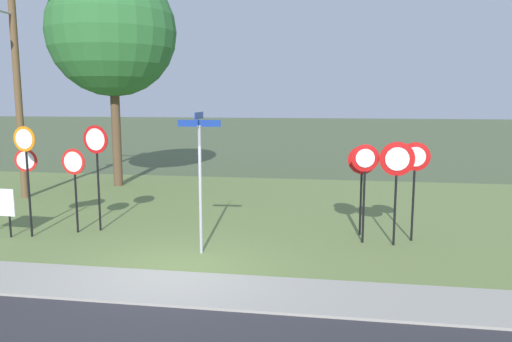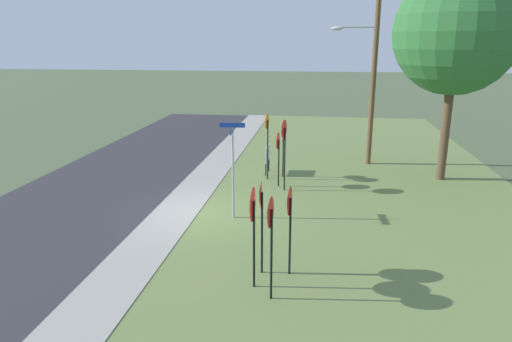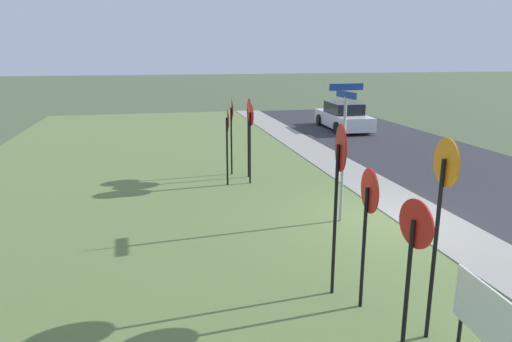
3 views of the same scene
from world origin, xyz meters
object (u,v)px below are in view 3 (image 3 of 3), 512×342
object	(u,v)px
stop_sign_near_left	(442,200)
stop_sign_far_left	(368,209)
parked_sedan_distant	(343,117)
yield_sign_far_right	(251,125)
stop_sign_far_center	(339,173)
yield_sign_far_left	(228,128)
street_name_post	(344,142)
stop_sign_near_right	(413,250)
yield_sign_near_left	(249,119)
yield_sign_near_right	(232,118)
notice_board	(482,316)

from	to	relation	value
stop_sign_near_left	stop_sign_far_left	distance (m)	1.18
parked_sedan_distant	yield_sign_far_right	bearing A→B (deg)	146.02
stop_sign_far_center	yield_sign_far_right	distance (m)	6.89
yield_sign_far_left	street_name_post	bearing A→B (deg)	-144.68
parked_sedan_distant	stop_sign_far_left	bearing A→B (deg)	160.61
yield_sign_far_right	street_name_post	distance (m)	3.95
stop_sign_near_right	yield_sign_far_left	xyz separation A→B (m)	(8.74, 0.87, 0.16)
stop_sign_far_center	yield_sign_far_right	world-z (taller)	stop_sign_far_center
stop_sign_near_right	stop_sign_far_center	bearing A→B (deg)	-1.69
yield_sign_near_left	yield_sign_near_right	size ratio (longest dim) A/B	1.02
stop_sign_near_right	notice_board	size ratio (longest dim) A/B	1.75
stop_sign_near_left	stop_sign_near_right	bearing A→B (deg)	131.12
stop_sign_near_left	yield_sign_near_left	bearing A→B (deg)	11.06
yield_sign_near_right	stop_sign_near_right	bearing A→B (deg)	-171.06
yield_sign_near_left	yield_sign_far_left	bearing A→B (deg)	134.82
stop_sign_near_right	parked_sedan_distant	world-z (taller)	stop_sign_near_right
yield_sign_near_right	parked_sedan_distant	size ratio (longest dim) A/B	0.53
yield_sign_far_left	stop_sign_far_center	bearing A→B (deg)	-168.86
stop_sign_near_right	yield_sign_far_left	distance (m)	8.78
yield_sign_far_left	parked_sedan_distant	world-z (taller)	yield_sign_far_left
yield_sign_far_right	stop_sign_near_right	bearing A→B (deg)	177.61
stop_sign_near_left	street_name_post	xyz separation A→B (m)	(4.65, -0.60, -0.12)
yield_sign_far_left	street_name_post	xyz separation A→B (m)	(-3.66, -2.09, 0.17)
stop_sign_near_left	stop_sign_far_left	bearing A→B (deg)	36.60
stop_sign_far_center	notice_board	xyz separation A→B (m)	(-2.34, -0.91, -1.22)
stop_sign_near_right	yield_sign_far_right	world-z (taller)	yield_sign_far_right
yield_sign_near_right	parked_sedan_distant	world-z (taller)	yield_sign_near_right
yield_sign_far_left	notice_board	size ratio (longest dim) A/B	1.85
street_name_post	parked_sedan_distant	distance (m)	14.32
stop_sign_far_left	yield_sign_far_right	distance (m)	7.39
stop_sign_far_center	yield_sign_near_right	bearing A→B (deg)	12.47
stop_sign_far_left	street_name_post	xyz separation A→B (m)	(3.69, -1.15, 0.29)
yield_sign_far_left	yield_sign_far_right	xyz separation A→B (m)	(0.03, -0.70, 0.07)
yield_sign_far_left	notice_board	bearing A→B (deg)	-164.66
stop_sign_near_right	parked_sedan_distant	xyz separation A→B (m)	(18.22, -6.75, -0.95)
stop_sign_far_left	stop_sign_near_left	bearing A→B (deg)	-145.23
stop_sign_far_left	yield_sign_near_right	size ratio (longest dim) A/B	0.90
notice_board	parked_sedan_distant	world-z (taller)	parked_sedan_distant
stop_sign_far_left	yield_sign_near_left	bearing A→B (deg)	5.85
notice_board	parked_sedan_distant	bearing A→B (deg)	-14.15
stop_sign_near_right	yield_sign_near_left	size ratio (longest dim) A/B	0.87
stop_sign_near_left	parked_sedan_distant	world-z (taller)	stop_sign_near_left
stop_sign_far_left	yield_sign_far_left	size ratio (longest dim) A/B	0.96
yield_sign_near_left	yield_sign_far_left	xyz separation A→B (m)	(-0.76, 0.80, -0.16)
stop_sign_near_left	street_name_post	bearing A→B (deg)	-0.63
yield_sign_near_right	notice_board	xyz separation A→B (m)	(-10.43, -1.24, -1.00)
stop_sign_far_center	yield_sign_near_left	size ratio (longest dim) A/B	1.12
stop_sign_far_center	street_name_post	distance (m)	3.50
yield_sign_near_right	yield_sign_far_right	distance (m)	1.26
stop_sign_near_left	notice_board	size ratio (longest dim) A/B	2.26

